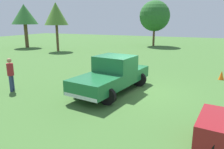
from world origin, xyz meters
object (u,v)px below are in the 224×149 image
(person_visitor, at_px, (11,73))
(traffic_cone, at_px, (221,75))
(tree_back_left, at_px, (24,15))
(tree_back_right, at_px, (56,14))
(pickup_truck, at_px, (113,73))
(tree_far_center, at_px, (155,16))

(person_visitor, xyz_separation_m, traffic_cone, (9.93, 6.82, -0.69))
(tree_back_left, relative_size, tree_back_right, 1.01)
(pickup_truck, bearing_deg, tree_back_right, -124.60)
(pickup_truck, height_order, traffic_cone, pickup_truck)
(tree_far_center, bearing_deg, person_visitor, -94.47)
(tree_back_left, bearing_deg, tree_far_center, 29.99)
(person_visitor, relative_size, traffic_cone, 3.11)
(person_visitor, height_order, tree_back_left, tree_back_left)
(tree_back_left, bearing_deg, person_visitor, -47.29)
(person_visitor, bearing_deg, tree_back_right, 96.39)
(pickup_truck, height_order, person_visitor, pickup_truck)
(pickup_truck, height_order, tree_far_center, tree_far_center)
(tree_back_right, distance_m, tree_far_center, 13.50)
(tree_far_center, bearing_deg, tree_back_left, -150.01)
(person_visitor, distance_m, tree_far_center, 23.49)
(tree_back_left, relative_size, traffic_cone, 10.17)
(traffic_cone, bearing_deg, pickup_truck, -137.70)
(pickup_truck, xyz_separation_m, tree_back_right, (-12.07, 11.15, 3.32))
(tree_back_right, distance_m, traffic_cone, 18.83)
(tree_back_left, xyz_separation_m, traffic_cone, (23.27, -7.64, -3.99))
(pickup_truck, distance_m, tree_back_right, 16.76)
(tree_back_right, relative_size, tree_far_center, 0.89)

